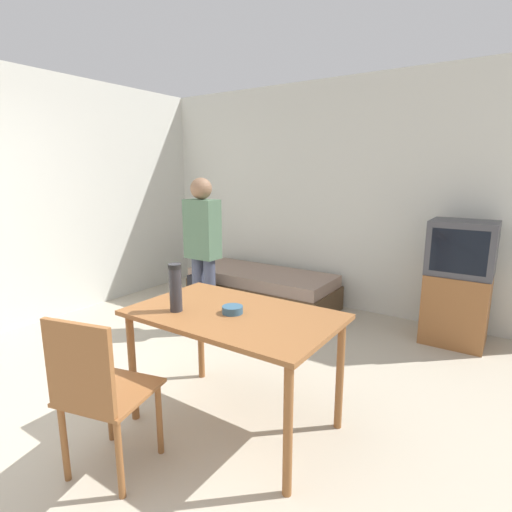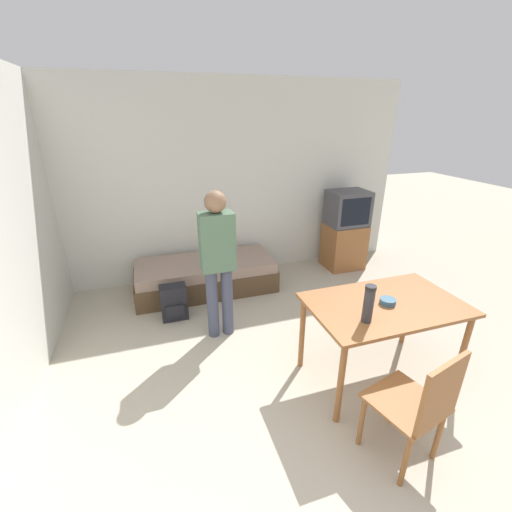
# 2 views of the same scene
# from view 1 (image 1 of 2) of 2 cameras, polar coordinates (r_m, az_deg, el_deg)

# --- Properties ---
(ground_plane) EXTENTS (20.00, 20.00, 0.00)m
(ground_plane) POSITION_cam_1_polar(r_m,az_deg,el_deg) (2.94, -27.36, -23.69)
(ground_plane) COLOR #B2A893
(wall_back) EXTENTS (5.34, 0.06, 2.70)m
(wall_back) POSITION_cam_1_polar(r_m,az_deg,el_deg) (5.06, 8.26, 8.49)
(wall_back) COLOR silver
(wall_back) RESTS_ON ground_plane
(wall_left) EXTENTS (0.06, 4.48, 2.70)m
(wall_left) POSITION_cam_1_polar(r_m,az_deg,el_deg) (5.21, -23.91, 7.69)
(wall_left) COLOR silver
(wall_left) RESTS_ON ground_plane
(daybed) EXTENTS (1.85, 0.79, 0.43)m
(daybed) POSITION_cam_1_polar(r_m,az_deg,el_deg) (5.04, 0.86, -4.61)
(daybed) COLOR #4C3823
(daybed) RESTS_ON ground_plane
(tv) EXTENTS (0.57, 0.48, 1.20)m
(tv) POSITION_cam_1_polar(r_m,az_deg,el_deg) (4.30, 26.91, -3.51)
(tv) COLOR brown
(tv) RESTS_ON ground_plane
(dining_table) EXTENTS (1.30, 0.80, 0.78)m
(dining_table) POSITION_cam_1_polar(r_m,az_deg,el_deg) (2.58, -3.20, -9.92)
(dining_table) COLOR brown
(dining_table) RESTS_ON ground_plane
(wooden_chair) EXTENTS (0.53, 0.53, 0.94)m
(wooden_chair) POSITION_cam_1_polar(r_m,az_deg,el_deg) (2.35, -21.74, -17.27)
(wooden_chair) COLOR brown
(wooden_chair) RESTS_ON ground_plane
(person_standing) EXTENTS (0.34, 0.21, 1.59)m
(person_standing) POSITION_cam_1_polar(r_m,az_deg,el_deg) (4.06, -7.62, 1.56)
(person_standing) COLOR #3D4256
(person_standing) RESTS_ON ground_plane
(thermos_flask) EXTENTS (0.08, 0.08, 0.31)m
(thermos_flask) POSITION_cam_1_polar(r_m,az_deg,el_deg) (2.57, -11.45, -4.18)
(thermos_flask) COLOR #2D2D33
(thermos_flask) RESTS_ON dining_table
(mate_bowl) EXTENTS (0.13, 0.13, 0.05)m
(mate_bowl) POSITION_cam_1_polar(r_m,az_deg,el_deg) (2.53, -3.38, -7.66)
(mate_bowl) COLOR #335670
(mate_bowl) RESTS_ON dining_table
(backpack) EXTENTS (0.30, 0.20, 0.43)m
(backpack) POSITION_cam_1_polar(r_m,az_deg,el_deg) (4.86, -7.81, -5.31)
(backpack) COLOR black
(backpack) RESTS_ON ground_plane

